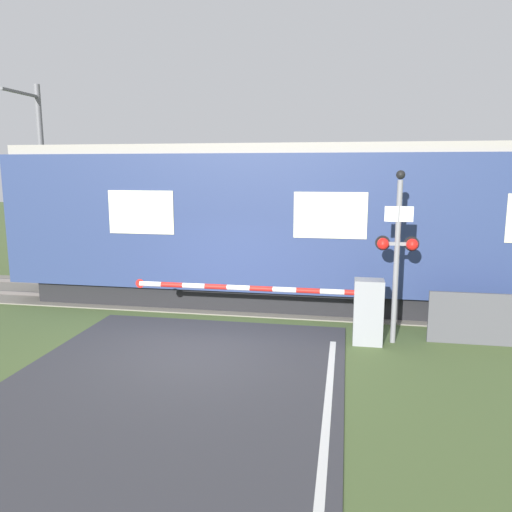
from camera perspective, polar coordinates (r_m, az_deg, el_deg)
The scene contains 7 objects.
ground_plane at distance 10.25m, azimuth -6.59°, elevation -10.78°, with size 80.00×80.00×0.00m, color #4C6033.
track_bed at distance 14.00m, azimuth -1.75°, elevation -4.92°, with size 36.00×3.20×0.13m.
train at distance 13.32m, azimuth 8.65°, elevation 3.55°, with size 17.02×3.02×4.22m.
crossing_barrier at distance 10.63m, azimuth 10.74°, elevation -5.88°, with size 5.41×0.44×1.37m.
signal_post at distance 10.57m, azimuth 15.83°, elevation 1.00°, with size 0.87×0.26×3.59m.
catenary_pole at distance 18.76m, azimuth -23.22°, elevation 8.32°, with size 0.20×1.90×6.39m.
roadside_fence at distance 11.47m, azimuth 26.01°, elevation -6.59°, with size 2.79×0.06×1.10m.
Camera 1 is at (2.84, -9.16, 3.61)m, focal length 35.00 mm.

